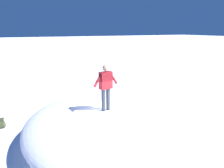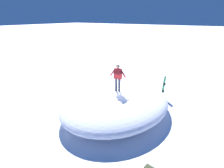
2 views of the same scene
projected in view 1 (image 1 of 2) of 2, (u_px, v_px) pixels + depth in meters
ground at (115, 147)px, 8.20m from camera, size 240.00×240.00×0.00m
snow_mound at (105, 127)px, 8.22m from camera, size 6.44×7.72×1.42m
snowboarder_standing at (106, 85)px, 7.73m from camera, size 1.01×0.29×1.65m
backpack_near at (0, 124)px, 9.67m from camera, size 0.63×0.31×0.47m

